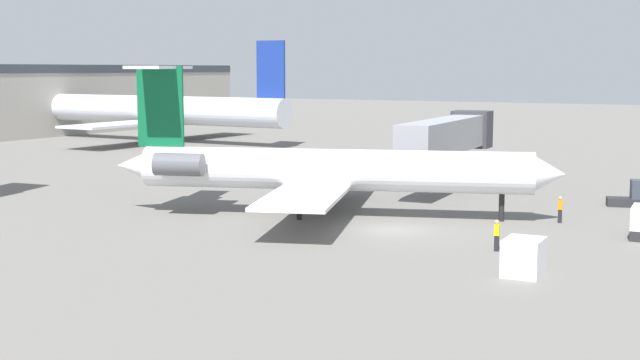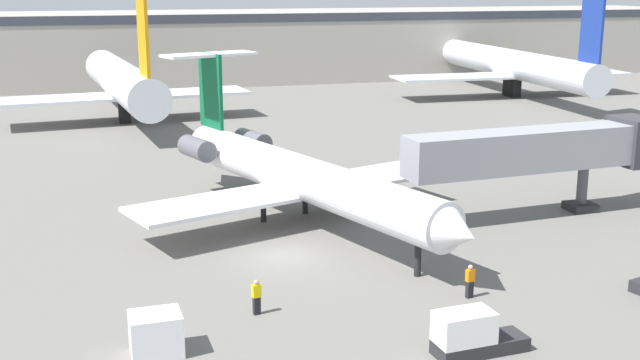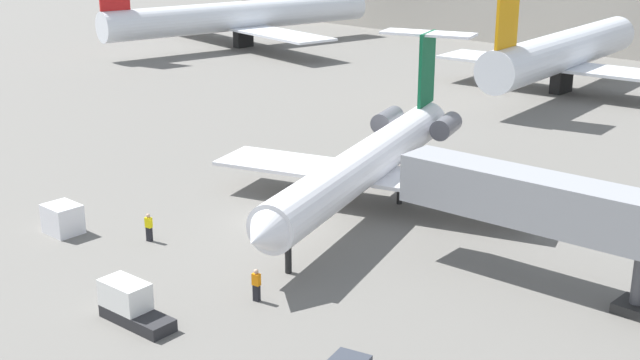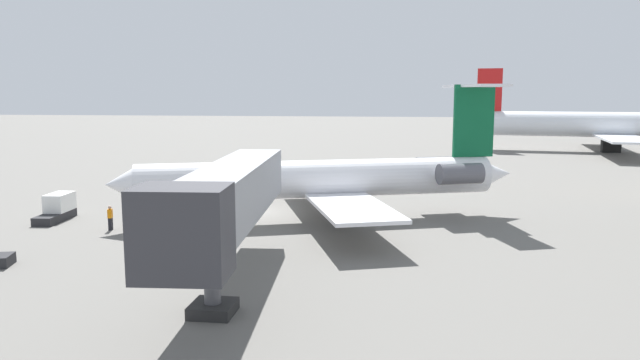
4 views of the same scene
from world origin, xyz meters
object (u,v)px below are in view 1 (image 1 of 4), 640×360
at_px(cargo_container_uld, 524,257).
at_px(jet_bridge, 450,135).
at_px(ground_crew_marshaller, 560,209).
at_px(parked_airliner_centre, 165,111).
at_px(ground_crew_loader, 497,235).
at_px(regional_jet, 320,168).

bearing_deg(cargo_container_uld, jet_bridge, 27.19).
bearing_deg(cargo_container_uld, ground_crew_marshaller, 7.26).
xyz_separation_m(ground_crew_marshaller, parked_airliner_centre, (36.20, 60.99, 3.30)).
distance_m(cargo_container_uld, parked_airliner_centre, 81.23).
distance_m(ground_crew_marshaller, cargo_container_uld, 15.21).
xyz_separation_m(ground_crew_marshaller, ground_crew_loader, (-10.32, 0.88, 0.00)).
distance_m(regional_jet, parked_airliner_centre, 62.20).
xyz_separation_m(jet_bridge, parked_airliner_centre, (25.04, 49.43, -0.22)).
height_order(regional_jet, ground_crew_loader, regional_jet).
bearing_deg(regional_jet, ground_crew_loader, -110.74).
bearing_deg(parked_airliner_centre, jet_bridge, -116.86).
xyz_separation_m(regional_jet, parked_airliner_centre, (41.35, 46.46, 0.96)).
height_order(cargo_container_uld, parked_airliner_centre, parked_airliner_centre).
relative_size(jet_bridge, parked_airliner_centre, 0.47).
distance_m(jet_bridge, ground_crew_marshaller, 16.45).
relative_size(cargo_container_uld, parked_airliner_centre, 0.06).
relative_size(ground_crew_loader, cargo_container_uld, 0.78).
bearing_deg(regional_jet, parked_airliner_centre, 48.33).
distance_m(regional_jet, cargo_container_uld, 19.36).
bearing_deg(parked_airliner_centre, ground_crew_loader, -127.74).
relative_size(ground_crew_marshaller, parked_airliner_centre, 0.04).
bearing_deg(ground_crew_loader, regional_jet, 69.26).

